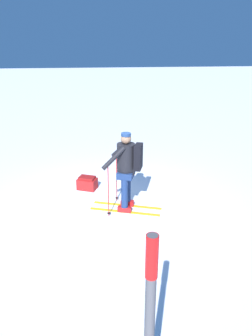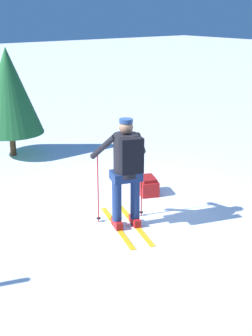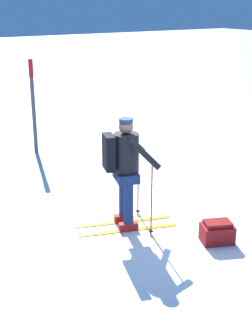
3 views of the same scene
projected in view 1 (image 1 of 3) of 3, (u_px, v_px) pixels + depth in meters
ground_plane at (112, 204)px, 7.57m from camera, size 80.00×80.00×0.00m
skier at (127, 166)px, 6.99m from camera, size 1.02×1.62×1.76m
dropped_backpack at (87, 183)px, 8.30m from camera, size 0.48×0.55×0.34m
trail_marker at (149, 326)px, 2.82m from camera, size 0.10×0.10×2.17m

